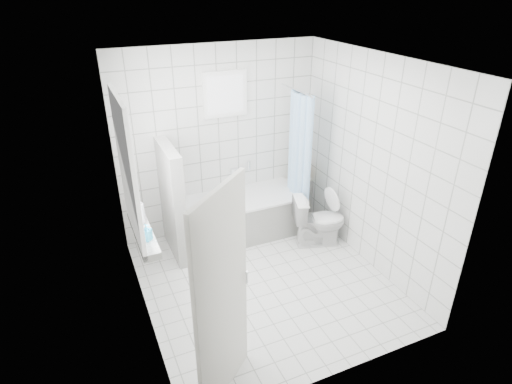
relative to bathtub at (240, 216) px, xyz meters
name	(u,v)px	position (x,y,z in m)	size (l,w,h in m)	color
ground	(265,281)	(-0.13, -1.12, -0.29)	(3.00, 3.00, 0.00)	white
ceiling	(267,62)	(-0.13, -1.12, 2.31)	(3.00, 3.00, 0.00)	white
wall_back	(219,142)	(-0.13, 0.38, 1.01)	(2.80, 0.02, 2.60)	white
wall_front	(346,260)	(-0.13, -2.62, 1.01)	(2.80, 0.02, 2.60)	white
wall_left	(134,211)	(-1.53, -1.12, 1.01)	(0.02, 3.00, 2.60)	white
wall_right	(371,165)	(1.27, -1.12, 1.01)	(0.02, 3.00, 2.60)	white
window_left	(130,170)	(-1.49, -0.82, 1.31)	(0.01, 0.90, 1.40)	white
window_back	(226,95)	(-0.03, 0.33, 1.66)	(0.50, 0.01, 0.50)	white
window_sill	(143,233)	(-1.44, -0.82, 0.57)	(0.18, 1.02, 0.08)	white
door	(222,300)	(-1.09, -2.34, 0.71)	(0.04, 0.80, 2.00)	silver
bathtub	(240,216)	(0.00, 0.00, 0.00)	(1.75, 0.77, 0.58)	white
partition_wall	(172,202)	(-0.94, -0.05, 0.46)	(0.15, 0.85, 1.50)	white
tiled_ledge	(299,195)	(1.10, 0.25, -0.02)	(0.40, 0.24, 0.55)	white
toilet	(319,221)	(0.90, -0.66, 0.07)	(0.40, 0.70, 0.71)	white
curtain_rod	(296,90)	(0.82, -0.02, 1.71)	(0.02, 0.02, 0.80)	silver
shower_curtain	(298,158)	(0.82, -0.16, 0.81)	(0.14, 0.48, 1.78)	#56ACFD
tub_faucet	(237,170)	(0.10, 0.33, 0.56)	(0.18, 0.06, 0.06)	silver
sill_bottles	(140,213)	(-1.43, -0.72, 0.75)	(0.17, 0.59, 0.33)	#D369AD
ledge_bottles	(301,174)	(1.09, 0.21, 0.37)	(0.20, 0.18, 0.24)	red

